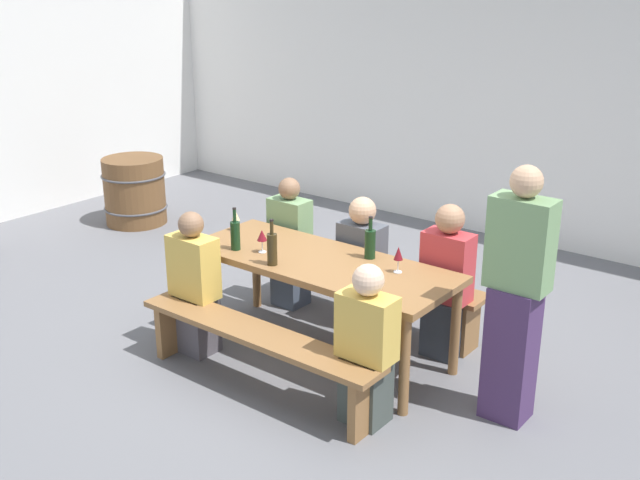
{
  "coord_description": "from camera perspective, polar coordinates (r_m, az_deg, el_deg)",
  "views": [
    {
      "loc": [
        3.17,
        -4.07,
        2.75
      ],
      "look_at": [
        0.0,
        0.0,
        0.9
      ],
      "focal_mm": 43.0,
      "sensor_mm": 36.0,
      "label": 1
    }
  ],
  "objects": [
    {
      "name": "back_wall",
      "position": [
        8.17,
        14.98,
        10.97
      ],
      "size": [
        14.0,
        0.2,
        3.2
      ],
      "primitive_type": "cube",
      "color": "white",
      "rests_on": "ground"
    },
    {
      "name": "wine_glass_1",
      "position": [
        5.05,
        3.53,
        -2.28
      ],
      "size": [
        0.07,
        0.07,
        0.16
      ],
      "color": "silver",
      "rests_on": "tasting_table"
    },
    {
      "name": "bench_far",
      "position": [
        6.2,
        3.95,
        -3.04
      ],
      "size": [
        1.95,
        0.3,
        0.45
      ],
      "color": "olive",
      "rests_on": "ground"
    },
    {
      "name": "standing_host",
      "position": [
        4.86,
        14.33,
        -4.43
      ],
      "size": [
        0.38,
        0.24,
        1.67
      ],
      "rotation": [
        0.0,
        0.0,
        3.14
      ],
      "color": "#432C56",
      "rests_on": "ground"
    },
    {
      "name": "wine_bottle_2",
      "position": [
        5.41,
        -3.58,
        -0.61
      ],
      "size": [
        0.07,
        0.07,
        0.34
      ],
      "color": "#332814",
      "rests_on": "tasting_table"
    },
    {
      "name": "seated_guest_far_1",
      "position": [
        6.03,
        3.1,
        -1.96
      ],
      "size": [
        0.36,
        0.24,
        1.09
      ],
      "rotation": [
        0.0,
        0.0,
        -1.57
      ],
      "color": "#41264F",
      "rests_on": "ground"
    },
    {
      "name": "seated_guest_near_0",
      "position": [
        5.72,
        -9.31,
        -3.49
      ],
      "size": [
        0.37,
        0.24,
        1.1
      ],
      "rotation": [
        0.0,
        0.0,
        1.57
      ],
      "color": "#534E55",
      "rests_on": "ground"
    },
    {
      "name": "tasting_table",
      "position": [
        5.56,
        0.0,
        -2.23
      ],
      "size": [
        2.05,
        0.79,
        0.75
      ],
      "color": "olive",
      "rests_on": "ground"
    },
    {
      "name": "wine_glass_3",
      "position": [
        5.28,
        5.85,
        -1.07
      ],
      "size": [
        0.06,
        0.06,
        0.19
      ],
      "color": "silver",
      "rests_on": "tasting_table"
    },
    {
      "name": "bench_near",
      "position": [
        5.21,
        -4.74,
        -7.7
      ],
      "size": [
        1.95,
        0.3,
        0.45
      ],
      "color": "olive",
      "rests_on": "ground"
    },
    {
      "name": "ground_plane",
      "position": [
        5.84,
        0.0,
        -8.34
      ],
      "size": [
        24.0,
        24.0,
        0.0
      ],
      "primitive_type": "plane",
      "color": "slate"
    },
    {
      "name": "wine_glass_0",
      "position": [
        6.14,
        -6.3,
        1.77
      ],
      "size": [
        0.07,
        0.07,
        0.17
      ],
      "color": "silver",
      "rests_on": "tasting_table"
    },
    {
      "name": "seated_guest_near_1",
      "position": [
        4.81,
        3.49,
        -8.1
      ],
      "size": [
        0.36,
        0.24,
        1.07
      ],
      "rotation": [
        0.0,
        0.0,
        1.57
      ],
      "color": "#404944",
      "rests_on": "ground"
    },
    {
      "name": "seated_guest_far_2",
      "position": [
        5.65,
        9.37,
        -3.26
      ],
      "size": [
        0.36,
        0.24,
        1.17
      ],
      "rotation": [
        0.0,
        0.0,
        -1.57
      ],
      "color": "#313740",
      "rests_on": "ground"
    },
    {
      "name": "wine_glass_4",
      "position": [
        4.97,
        3.41,
        -2.68
      ],
      "size": [
        0.07,
        0.07,
        0.16
      ],
      "color": "silver",
      "rests_on": "tasting_table"
    },
    {
      "name": "seated_guest_far_0",
      "position": [
        6.44,
        -2.24,
        -0.43
      ],
      "size": [
        0.34,
        0.24,
        1.12
      ],
      "rotation": [
        0.0,
        0.0,
        -1.57
      ],
      "color": "#455061",
      "rests_on": "ground"
    },
    {
      "name": "wine_bottle_1",
      "position": [
        5.72,
        -6.32,
        0.41
      ],
      "size": [
        0.07,
        0.07,
        0.33
      ],
      "color": "#143319",
      "rests_on": "tasting_table"
    },
    {
      "name": "wine_bottle_0",
      "position": [
        5.53,
        3.75,
        -0.23
      ],
      "size": [
        0.08,
        0.08,
        0.32
      ],
      "color": "#143319",
      "rests_on": "tasting_table"
    },
    {
      "name": "wine_barrel",
      "position": [
        8.85,
        -13.63,
        3.58
      ],
      "size": [
        0.71,
        0.71,
        0.75
      ],
      "color": "brown",
      "rests_on": "ground"
    },
    {
      "name": "wine_glass_2",
      "position": [
        5.64,
        -4.34,
        0.3
      ],
      "size": [
        0.08,
        0.08,
        0.18
      ],
      "color": "silver",
      "rests_on": "tasting_table"
    }
  ]
}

